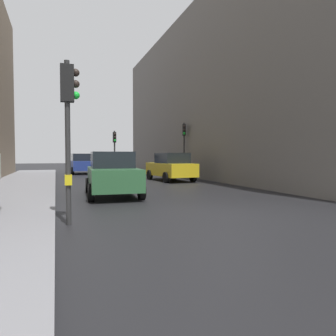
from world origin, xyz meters
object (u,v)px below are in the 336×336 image
(traffic_light_near_left, at_px, (69,112))
(car_green_estate, at_px, (112,174))
(traffic_light_far_median, at_px, (115,145))
(car_blue_van, at_px, (82,164))
(car_yellow_taxi, at_px, (171,167))
(traffic_light_mid_street, at_px, (184,140))

(traffic_light_near_left, xyz_separation_m, car_green_estate, (1.84, 4.92, -1.74))
(traffic_light_near_left, bearing_deg, traffic_light_far_median, 76.75)
(car_blue_van, relative_size, car_yellow_taxi, 0.98)
(traffic_light_mid_street, xyz_separation_m, car_blue_van, (-6.74, 7.23, -1.88))
(traffic_light_mid_street, height_order, car_blue_van, traffic_light_mid_street)
(car_blue_van, height_order, car_green_estate, same)
(car_blue_van, height_order, car_yellow_taxi, same)
(traffic_light_mid_street, distance_m, car_yellow_taxi, 3.86)
(traffic_light_mid_street, bearing_deg, car_green_estate, -127.38)
(car_green_estate, distance_m, car_yellow_taxi, 7.78)
(car_blue_van, bearing_deg, car_yellow_taxi, -64.59)
(car_blue_van, xyz_separation_m, car_green_estate, (-0.04, -16.09, 0.00))
(car_blue_van, bearing_deg, traffic_light_far_median, -50.90)
(car_yellow_taxi, bearing_deg, car_blue_van, 115.41)
(car_blue_van, bearing_deg, traffic_light_near_left, -95.09)
(traffic_light_mid_street, bearing_deg, car_yellow_taxi, -126.80)
(car_yellow_taxi, bearing_deg, traffic_light_far_median, 108.43)
(traffic_light_near_left, height_order, car_blue_van, traffic_light_near_left)
(traffic_light_mid_street, bearing_deg, traffic_light_far_median, 135.40)
(car_green_estate, height_order, car_yellow_taxi, same)
(traffic_light_mid_street, relative_size, car_yellow_taxi, 0.92)
(traffic_light_far_median, bearing_deg, traffic_light_mid_street, -44.60)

